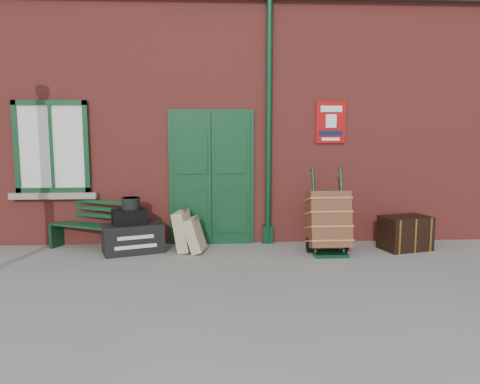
{
  "coord_description": "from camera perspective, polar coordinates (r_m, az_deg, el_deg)",
  "views": [
    {
      "loc": [
        -0.24,
        -6.34,
        1.94
      ],
      "look_at": [
        0.13,
        0.6,
        1.0
      ],
      "focal_mm": 35.0,
      "sensor_mm": 36.0,
      "label": 1
    }
  ],
  "objects": [
    {
      "name": "suitcase_back",
      "position": [
        7.52,
        -6.89,
        -4.75
      ],
      "size": [
        0.37,
        0.5,
        0.65
      ],
      "primitive_type": "cube",
      "rotation": [
        0.0,
        -0.16,
        -0.22
      ],
      "color": "tan",
      "rests_on": "ground"
    },
    {
      "name": "dark_trunk",
      "position": [
        8.04,
        19.5,
        -4.72
      ],
      "size": [
        0.85,
        0.67,
        0.54
      ],
      "primitive_type": "cube",
      "rotation": [
        0.0,
        0.0,
        0.27
      ],
      "color": "black",
      "rests_on": "ground"
    },
    {
      "name": "suitcase_front",
      "position": [
        7.43,
        -5.55,
        -5.24
      ],
      "size": [
        0.39,
        0.46,
        0.56
      ],
      "primitive_type": "cube",
      "rotation": [
        0.0,
        -0.3,
        -0.22
      ],
      "color": "tan",
      "rests_on": "ground"
    },
    {
      "name": "hatbox",
      "position": [
        7.54,
        -13.16,
        -1.36
      ],
      "size": [
        0.35,
        0.35,
        0.18
      ],
      "primitive_type": "cylinder",
      "rotation": [
        0.0,
        0.0,
        0.34
      ],
      "color": "black",
      "rests_on": "strongbox"
    },
    {
      "name": "strongbox",
      "position": [
        7.55,
        -13.37,
        -2.95
      ],
      "size": [
        0.6,
        0.51,
        0.23
      ],
      "primitive_type": "cube",
      "rotation": [
        0.0,
        0.0,
        0.34
      ],
      "color": "black",
      "rests_on": "houdini_trunk"
    },
    {
      "name": "porter_trolley",
      "position": [
        7.45,
        10.72,
        -3.54
      ],
      "size": [
        0.64,
        0.69,
        1.3
      ],
      "rotation": [
        0.0,
        0.0,
        0.0
      ],
      "color": "#0D361D",
      "rests_on": "ground"
    },
    {
      "name": "station_building",
      "position": [
        9.84,
        -1.7,
        9.0
      ],
      "size": [
        10.3,
        4.3,
        4.36
      ],
      "color": "#9A3831",
      "rests_on": "ground"
    },
    {
      "name": "houdini_trunk",
      "position": [
        7.61,
        -12.92,
        -5.49
      ],
      "size": [
        1.03,
        0.78,
        0.46
      ],
      "primitive_type": "cube",
      "rotation": [
        0.0,
        0.0,
        0.34
      ],
      "color": "black",
      "rests_on": "ground"
    },
    {
      "name": "ground",
      "position": [
        6.63,
        -0.85,
        -9.3
      ],
      "size": [
        80.0,
        80.0,
        0.0
      ],
      "primitive_type": "plane",
      "color": "gray",
      "rests_on": "ground"
    },
    {
      "name": "bench",
      "position": [
        7.96,
        -17.6,
        -3.73
      ],
      "size": [
        1.37,
        0.92,
        0.82
      ],
      "rotation": [
        0.0,
        0.0,
        -0.43
      ],
      "color": "#0F3A1E",
      "rests_on": "ground"
    }
  ]
}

